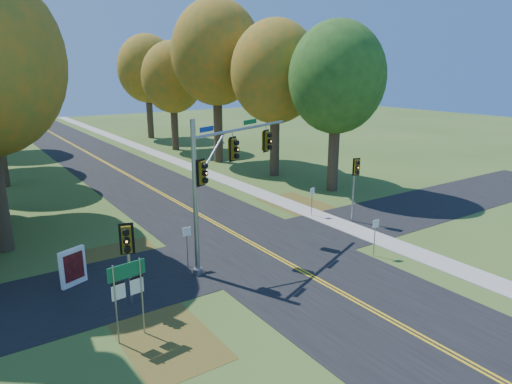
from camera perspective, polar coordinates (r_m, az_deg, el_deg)
ground at (r=22.88m, az=3.37°, el=-8.57°), size 160.00×160.00×0.00m
road_main at (r=22.88m, az=3.37°, el=-8.55°), size 8.00×160.00×0.02m
road_cross at (r=24.37m, az=0.49°, el=-7.00°), size 60.00×6.00×0.02m
centerline_left at (r=22.82m, az=3.17°, el=-8.57°), size 0.10×160.00×0.01m
centerline_right at (r=22.93m, az=3.57°, el=-8.45°), size 0.10×160.00×0.01m
sidewalk_east at (r=26.85m, az=13.98°, el=-5.29°), size 1.60×160.00×0.06m
leaf_patch_w_near at (r=23.40m, az=-15.79°, el=-8.59°), size 4.00×6.00×0.00m
leaf_patch_e at (r=31.29m, az=6.58°, el=-2.04°), size 3.50×8.00×0.00m
leaf_patch_w_far at (r=17.23m, az=-11.20°, el=-17.39°), size 3.00×5.00×0.00m
tree_e_a at (r=35.19m, az=10.07°, el=13.83°), size 7.20×7.20×12.73m
tree_e_b at (r=40.00m, az=2.46°, el=14.69°), size 7.60×7.60×13.33m
tree_e_c at (r=46.25m, az=-4.92°, el=16.89°), size 8.80×8.80×15.79m
tree_e_d at (r=54.16m, az=-10.37°, el=13.88°), size 7.00×7.00×12.32m
tree_e_e at (r=64.51m, az=-13.42°, el=14.73°), size 7.80×7.80×13.74m
traffic_mast at (r=21.51m, az=-4.24°, el=2.77°), size 7.31×3.43×7.15m
east_signal_pole at (r=28.15m, az=12.34°, el=2.22°), size 0.45×0.54×4.05m
ped_signal_pole at (r=18.34m, az=-15.79°, el=-6.42°), size 0.54×0.64×3.54m
route_sign_cluster at (r=16.49m, az=-15.75°, el=-11.11°), size 1.35×0.22×2.91m
info_kiosk at (r=21.62m, az=-21.92°, el=-8.73°), size 1.20×0.63×1.70m
reg_sign_e_north at (r=29.29m, az=7.03°, el=-0.54°), size 0.37×0.07×1.95m
reg_sign_e_south at (r=23.68m, az=14.69°, el=-4.67°), size 0.38×0.07×2.00m
reg_sign_w at (r=21.89m, az=-8.62°, el=-5.82°), size 0.40×0.07×2.08m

